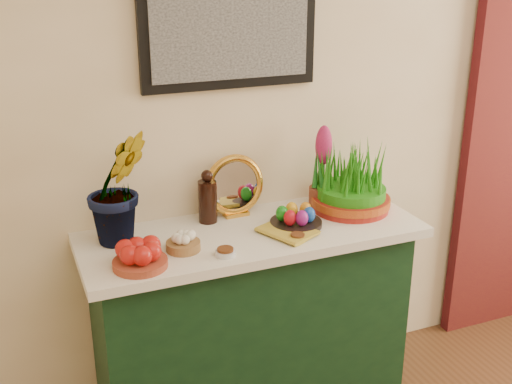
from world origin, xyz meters
TOP-DOWN VIEW (x-y plane):
  - sideboard at (-0.42, 2.00)m, footprint 1.30×0.45m
  - tablecloth at (-0.42, 2.00)m, footprint 1.40×0.55m
  - hyacinth_green at (-0.93, 2.09)m, footprint 0.33×0.30m
  - apple_bowl at (-0.92, 1.85)m, footprint 0.23×0.23m
  - garlic_basket at (-0.73, 1.92)m, footprint 0.17×0.17m
  - vinegar_cruet at (-0.56, 2.15)m, footprint 0.08×0.08m
  - mirror at (-0.43, 2.18)m, footprint 0.27×0.08m
  - book at (-0.38, 1.87)m, footprint 0.22×0.25m
  - spice_dish_left at (-0.60, 1.82)m, footprint 0.08×0.08m
  - spice_dish_right at (-0.29, 1.84)m, footprint 0.07×0.07m
  - egg_plate at (-0.24, 1.96)m, footprint 0.23×0.23m
  - hyacinth_pink at (-0.04, 2.11)m, footprint 0.11×0.11m
  - wheatgrass_sabzeh at (0.06, 2.04)m, footprint 0.35×0.35m

SIDE VIEW (x-z plane):
  - sideboard at x=-0.42m, z-range 0.00..0.85m
  - tablecloth at x=-0.42m, z-range 0.85..0.89m
  - spice_dish_right at x=-0.29m, z-range 0.89..0.92m
  - spice_dish_left at x=-0.60m, z-range 0.89..0.92m
  - book at x=-0.38m, z-range 0.89..0.92m
  - garlic_basket at x=-0.73m, z-range 0.88..0.96m
  - egg_plate at x=-0.24m, z-range 0.88..0.97m
  - apple_bowl at x=-0.92m, z-range 0.88..0.98m
  - vinegar_cruet at x=-0.56m, z-range 0.88..1.10m
  - wheatgrass_sabzeh at x=0.06m, z-range 0.87..1.16m
  - mirror at x=-0.43m, z-range 0.88..1.15m
  - hyacinth_pink at x=-0.04m, z-range 0.87..1.24m
  - hyacinth_green at x=-0.93m, z-range 0.89..1.48m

